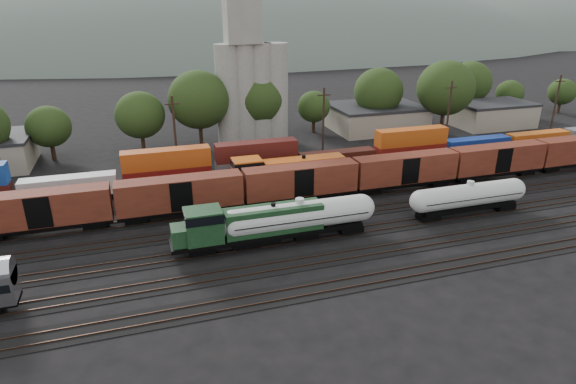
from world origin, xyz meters
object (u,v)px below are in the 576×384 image
object	(u,v)px
tank_car_a	(300,217)
orange_locomotive	(281,172)
green_locomotive	(245,225)
grain_silo	(251,82)

from	to	relation	value
tank_car_a	orange_locomotive	bearing A→B (deg)	80.73
green_locomotive	grain_silo	world-z (taller)	grain_silo
green_locomotive	tank_car_a	distance (m)	6.11
tank_car_a	grain_silo	xyz separation A→B (m)	(4.64, 41.00, 8.48)
green_locomotive	tank_car_a	xyz separation A→B (m)	(6.11, -0.00, 0.09)
tank_car_a	orange_locomotive	xyz separation A→B (m)	(2.45, 15.00, -0.04)
tank_car_a	grain_silo	size ratio (longest dim) A/B	0.62
green_locomotive	orange_locomotive	bearing A→B (deg)	60.30
tank_car_a	grain_silo	distance (m)	42.12
grain_silo	orange_locomotive	bearing A→B (deg)	-94.82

